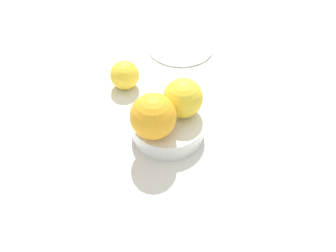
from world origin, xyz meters
TOP-DOWN VIEW (x-y plane):
  - ground_plane at (0.00, 0.00)cm, footprint 110.00×110.00cm
  - fruit_bowl at (0.00, 0.00)cm, footprint 13.31×13.31cm
  - orange_in_bowl_0 at (-2.59, -2.14)cm, footprint 7.18×7.18cm
  - orange_in_bowl_1 at (2.39, 3.07)cm, footprint 7.95×7.95cm
  - orange_loose_0 at (9.33, -13.60)cm, footprint 6.04×6.04cm
  - side_plate at (-2.22, -28.12)cm, footprint 15.59×15.59cm

SIDE VIEW (x-z plane):
  - ground_plane at x=0.00cm, z-range -2.00..0.00cm
  - side_plate at x=-2.22cm, z-range 0.00..0.80cm
  - fruit_bowl at x=0.00cm, z-range -0.09..3.41cm
  - orange_loose_0 at x=9.33cm, z-range 0.00..6.04cm
  - orange_in_bowl_0 at x=-2.59cm, z-range 3.50..10.69cm
  - orange_in_bowl_1 at x=2.39cm, z-range 3.50..11.45cm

